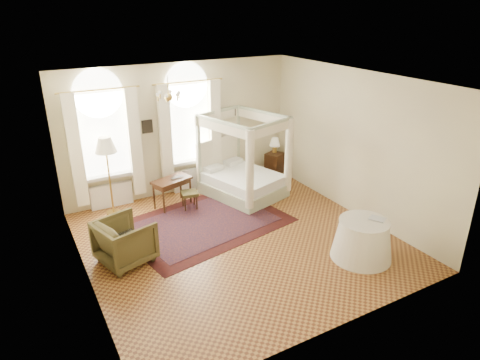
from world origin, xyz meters
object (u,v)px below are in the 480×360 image
object	(u,v)px
armchair	(125,241)
floor_lamp	(106,149)
nightstand	(274,164)
canopy_bed	(244,177)
side_table	(362,239)
coffee_table	(116,233)
stool	(189,195)
writing_desk	(172,183)

from	to	relation	value
armchair	floor_lamp	world-z (taller)	floor_lamp
armchair	nightstand	bearing A→B (deg)	-80.60
canopy_bed	side_table	distance (m)	3.71
armchair	coffee_table	world-z (taller)	armchair
nightstand	stool	bearing A→B (deg)	-164.72
writing_desk	side_table	distance (m)	4.61
writing_desk	stool	xyz separation A→B (m)	(0.30, -0.34, -0.24)
stool	coffee_table	bearing A→B (deg)	-153.53
stool	side_table	distance (m)	4.16
writing_desk	coffee_table	bearing A→B (deg)	-141.94
stool	floor_lamp	world-z (taller)	floor_lamp
stool	writing_desk	bearing A→B (deg)	132.19
nightstand	coffee_table	distance (m)	5.29
armchair	coffee_table	xyz separation A→B (m)	(-0.05, 0.52, -0.06)
canopy_bed	side_table	bearing A→B (deg)	-81.58
coffee_table	side_table	world-z (taller)	side_table
canopy_bed	stool	world-z (taller)	canopy_bed
writing_desk	coffee_table	size ratio (longest dim) A/B	1.59
canopy_bed	floor_lamp	size ratio (longest dim) A/B	1.22
armchair	floor_lamp	size ratio (longest dim) A/B	0.51
canopy_bed	side_table	world-z (taller)	canopy_bed
coffee_table	side_table	xyz separation A→B (m)	(4.08, -2.61, 0.02)
coffee_table	floor_lamp	world-z (taller)	floor_lamp
armchair	canopy_bed	bearing A→B (deg)	-81.47
stool	armchair	size ratio (longest dim) A/B	0.46
writing_desk	side_table	world-z (taller)	side_table
stool	armchair	bearing A→B (deg)	-142.17
nightstand	armchair	xyz separation A→B (m)	(-4.92, -2.33, 0.11)
writing_desk	floor_lamp	bearing A→B (deg)	167.46
stool	side_table	world-z (taller)	side_table
canopy_bed	writing_desk	bearing A→B (deg)	171.49
nightstand	writing_desk	bearing A→B (deg)	-171.74
canopy_bed	nightstand	bearing A→B (deg)	27.39
writing_desk	floor_lamp	size ratio (longest dim) A/B	0.56
writing_desk	stool	bearing A→B (deg)	-47.81
nightstand	armchair	world-z (taller)	armchair
stool	armchair	world-z (taller)	armchair
stool	floor_lamp	xyz separation A→B (m)	(-1.68, 0.64, 1.24)
armchair	side_table	bearing A→B (deg)	-133.41
coffee_table	writing_desk	bearing A→B (deg)	38.06
nightstand	armchair	size ratio (longest dim) A/B	0.69
writing_desk	armchair	xyz separation A→B (m)	(-1.65, -1.85, -0.16)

